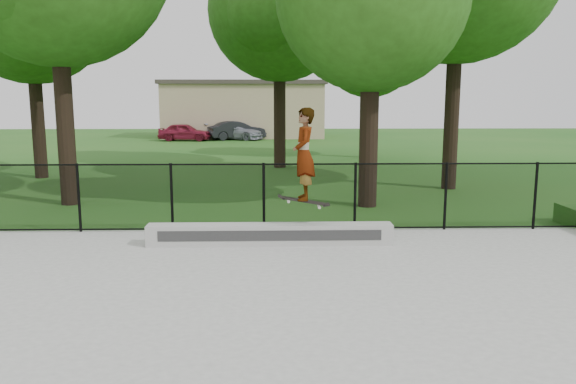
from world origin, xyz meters
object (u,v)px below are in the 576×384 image
at_px(skater_airborne, 304,156).
at_px(car_c, 235,131).
at_px(car_a, 185,132).
at_px(grind_ledge, 270,234).
at_px(car_b, 237,130).

bearing_deg(skater_airborne, car_c, 96.36).
height_order(car_a, skater_airborne, skater_airborne).
bearing_deg(skater_airborne, car_a, 103.20).
xyz_separation_m(car_a, car_c, (3.46, 1.04, -0.01)).
relative_size(grind_ledge, car_b, 1.31).
height_order(grind_ledge, car_a, car_a).
relative_size(car_b, car_c, 0.95).
bearing_deg(grind_ledge, car_c, 95.12).
xyz_separation_m(car_c, skater_airborne, (3.36, -30.11, 1.22)).
relative_size(car_a, skater_airborne, 1.86).
bearing_deg(car_c, skater_airborne, -149.37).
xyz_separation_m(car_a, skater_airborne, (6.82, -29.07, 1.21)).
xyz_separation_m(car_b, car_c, (-0.15, 0.02, -0.06)).
bearing_deg(car_a, skater_airborne, -161.86).
height_order(car_a, car_b, car_b).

